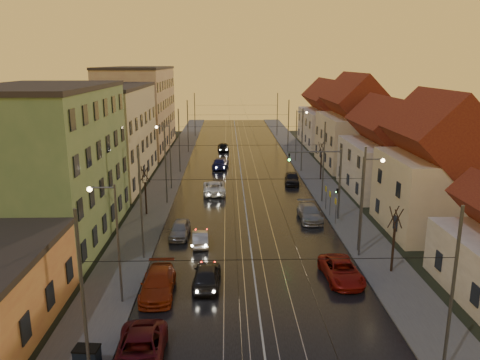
{
  "coord_description": "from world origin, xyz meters",
  "views": [
    {
      "loc": [
        -1.93,
        -25.66,
        15.23
      ],
      "look_at": [
        -0.62,
        21.19,
        3.36
      ],
      "focal_mm": 35.0,
      "sensor_mm": 36.0,
      "label": 1
    }
  ],
  "objects": [
    {
      "name": "street_lamp_2",
      "position": [
        -9.1,
        30.0,
        4.89
      ],
      "size": [
        1.75,
        0.32,
        8.0
      ],
      "color": "#595B60",
      "rests_on": "ground"
    },
    {
      "name": "tram_rail_1",
      "position": [
        -0.77,
        40.0,
        0.06
      ],
      "size": [
        0.06,
        120.0,
        0.03
      ],
      "primitive_type": "cube",
      "color": "gray",
      "rests_on": "road"
    },
    {
      "name": "ground",
      "position": [
        0.0,
        0.0,
        0.0
      ],
      "size": [
        160.0,
        160.0,
        0.0
      ],
      "primitive_type": "plane",
      "color": "black",
      "rests_on": "ground"
    },
    {
      "name": "catenary_pole_l_3",
      "position": [
        -8.6,
        39.0,
        4.5
      ],
      "size": [
        0.16,
        0.16,
        9.0
      ],
      "primitive_type": "cylinder",
      "color": "#595B60",
      "rests_on": "ground"
    },
    {
      "name": "house_right_2",
      "position": [
        17.0,
        28.0,
        4.64
      ],
      "size": [
        9.18,
        12.24,
        9.2
      ],
      "color": "beige",
      "rests_on": "ground"
    },
    {
      "name": "sidewalk_right",
      "position": [
        10.0,
        40.0,
        0.07
      ],
      "size": [
        4.0,
        120.0,
        0.15
      ],
      "primitive_type": "cube",
      "color": "#4C4C4C",
      "rests_on": "ground"
    },
    {
      "name": "road",
      "position": [
        0.0,
        40.0,
        0.02
      ],
      "size": [
        16.0,
        120.0,
        0.04
      ],
      "primitive_type": "cube",
      "color": "black",
      "rests_on": "ground"
    },
    {
      "name": "apartment_left_1",
      "position": [
        -17.5,
        14.0,
        6.5
      ],
      "size": [
        10.0,
        18.0,
        13.0
      ],
      "primitive_type": "cube",
      "color": "#587C4F",
      "rests_on": "ground"
    },
    {
      "name": "driving_car_1",
      "position": [
        -4.28,
        11.85,
        0.62
      ],
      "size": [
        1.58,
        3.82,
        1.23
      ],
      "primitive_type": "imported",
      "rotation": [
        0.0,
        0.0,
        3.22
      ],
      "color": "#ADAEB3",
      "rests_on": "ground"
    },
    {
      "name": "driving_car_0",
      "position": [
        -3.41,
        4.38,
        0.78
      ],
      "size": [
        2.02,
        4.66,
        1.56
      ],
      "primitive_type": "imported",
      "rotation": [
        0.0,
        0.0,
        3.1
      ],
      "color": "black",
      "rests_on": "ground"
    },
    {
      "name": "catenary_pole_l_1",
      "position": [
        -8.6,
        9.0,
        4.5
      ],
      "size": [
        0.16,
        0.16,
        9.0
      ],
      "primitive_type": "cylinder",
      "color": "#595B60",
      "rests_on": "ground"
    },
    {
      "name": "catenary_pole_l_4",
      "position": [
        -8.6,
        54.0,
        4.5
      ],
      "size": [
        0.16,
        0.16,
        9.0
      ],
      "primitive_type": "cylinder",
      "color": "#595B60",
      "rests_on": "ground"
    },
    {
      "name": "parked_left_1",
      "position": [
        -6.49,
        -4.38,
        0.76
      ],
      "size": [
        2.77,
        5.58,
        1.52
      ],
      "primitive_type": "imported",
      "rotation": [
        0.0,
        0.0,
        0.05
      ],
      "color": "#4E0D15",
      "rests_on": "ground"
    },
    {
      "name": "catenary_pole_r_5",
      "position": [
        8.6,
        72.0,
        4.5
      ],
      "size": [
        0.16,
        0.16,
        9.0
      ],
      "primitive_type": "cylinder",
      "color": "#595B60",
      "rests_on": "ground"
    },
    {
      "name": "tram_rail_2",
      "position": [
        0.77,
        40.0,
        0.06
      ],
      "size": [
        0.06,
        120.0,
        0.03
      ],
      "primitive_type": "cube",
      "color": "gray",
      "rests_on": "road"
    },
    {
      "name": "bare_tree_2",
      "position": [
        10.4,
        34.0,
        2.49
      ],
      "size": [
        1.09,
        1.09,
        5.11
      ],
      "color": "black",
      "rests_on": "ground"
    },
    {
      "name": "bare_tree_0",
      "position": [
        -10.2,
        20.0,
        2.49
      ],
      "size": [
        1.09,
        1.09,
        5.11
      ],
      "color": "black",
      "rests_on": "ground"
    },
    {
      "name": "tram_rail_3",
      "position": [
        2.2,
        40.0,
        0.06
      ],
      "size": [
        0.06,
        120.0,
        0.03
      ],
      "primitive_type": "cube",
      "color": "gray",
      "rests_on": "road"
    },
    {
      "name": "parked_right_1",
      "position": [
        6.2,
        18.11,
        0.74
      ],
      "size": [
        2.1,
        5.12,
        1.48
      ],
      "primitive_type": "imported",
      "rotation": [
        0.0,
        0.0,
        0.0
      ],
      "color": "gray",
      "rests_on": "ground"
    },
    {
      "name": "catenary_pole_r_4",
      "position": [
        8.6,
        54.0,
        4.5
      ],
      "size": [
        0.16,
        0.16,
        9.0
      ],
      "primitive_type": "cylinder",
      "color": "#595B60",
      "rests_on": "ground"
    },
    {
      "name": "driving_car_4",
      "position": [
        -2.59,
        55.24,
        0.77
      ],
      "size": [
        2.15,
        4.63,
        1.54
      ],
      "primitive_type": "imported",
      "rotation": [
        0.0,
        0.0,
        3.22
      ],
      "color": "black",
      "rests_on": "ground"
    },
    {
      "name": "street_lamp_0",
      "position": [
        -9.1,
        2.0,
        4.89
      ],
      "size": [
        1.75,
        0.32,
        8.0
      ],
      "color": "#595B60",
      "rests_on": "ground"
    },
    {
      "name": "tram_rail_0",
      "position": [
        -2.2,
        40.0,
        0.06
      ],
      "size": [
        0.06,
        120.0,
        0.03
      ],
      "primitive_type": "cube",
      "color": "gray",
      "rests_on": "road"
    },
    {
      "name": "traffic_light_mast",
      "position": [
        7.99,
        18.0,
        4.6
      ],
      "size": [
        5.3,
        0.32,
        7.2
      ],
      "color": "#595B60",
      "rests_on": "ground"
    },
    {
      "name": "house_right_1",
      "position": [
        17.0,
        15.0,
        5.45
      ],
      "size": [
        8.67,
        10.2,
        10.8
      ],
      "color": "beige",
      "rests_on": "ground"
    },
    {
      "name": "catenary_pole_r_0",
      "position": [
        8.6,
        -6.0,
        4.5
      ],
      "size": [
        0.16,
        0.16,
        9.0
      ],
      "primitive_type": "cylinder",
      "color": "#595B60",
      "rests_on": "ground"
    },
    {
      "name": "house_right_3",
      "position": [
        17.0,
        43.0,
        5.8
      ],
      "size": [
        9.18,
        14.28,
        11.5
      ],
      "color": "beige",
      "rests_on": "ground"
    },
    {
      "name": "catenary_pole_r_1",
      "position": [
        8.6,
        9.0,
        4.5
      ],
      "size": [
        0.16,
        0.16,
        9.0
      ],
      "primitive_type": "cylinder",
      "color": "#595B60",
      "rests_on": "ground"
    },
    {
      "name": "catenary_pole_l_0",
      "position": [
        -8.6,
        -6.0,
        4.5
      ],
      "size": [
        0.16,
        0.16,
        9.0
      ],
      "primitive_type": "cylinder",
      "color": "#595B60",
      "rests_on": "ground"
    },
    {
      "name": "house_right_4",
      "position": [
        17.0,
        61.0,
        5.05
      ],
      "size": [
        9.18,
        16.32,
        10.0
      ],
      "color": "beige",
      "rests_on": "ground"
    },
    {
      "name": "catenary_pole_r_3",
      "position": [
        8.6,
        39.0,
        4.5
      ],
      "size": [
        0.16,
        0.16,
        9.0
      ],
      "primitive_type": "cylinder",
      "color": "#595B60",
      "rests_on": "ground"
    },
    {
      "name": "street_lamp_1",
      "position": [
        9.1,
        10.0,
        4.89
      ],
      "size": [
        1.75,
        0.32,
        8.0
      ],
      "color": "#595B60",
      "rests_on": "ground"
    },
    {
      "name": "bare_tree_1",
      "position": [
        10.2,
        6.0,
        2.49
      ],
      "size": [
        1.09,
        1.09,
        5.11
      ],
      "color": "black",
      "rests_on": "ground"
    },
    {
      "name": "catenary_pole_l_2",
      "position": [
        -8.6,
        24.0,
        4.5
      ],
      "size": [
        0.16,
        0.16,
        9.0
      ],
      "primitive_type": "cylinder",
      "color": "#595B60",
      "rests_on": "ground"
    },
    {
      "name": "street_lamp_3",
      "position": [
        9.1,
        46.0,
        4.89
      ],
      "size": [
        1.75,
        0.32,
        8.0
      ],
      "color": "#595B60",
      "rests_on": "ground"
    },
    {
      "name": "apartment_left_2",
      "position": [
        -17.5,
        34.0,
        6.0
      ],
      "size": [
        10.0,
        20.0,
        12.0
      ],
      "primitive_type": "cube",
      "color": "#BEB493",
      "rests_on": "ground"
    },
    {
      "name": "parked_left_2",
      "position": [
        -6.63,
        3.2,
        0.77
      ],
      "size": [
        2.29,
        5.36,
        1.54
      ],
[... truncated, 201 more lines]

